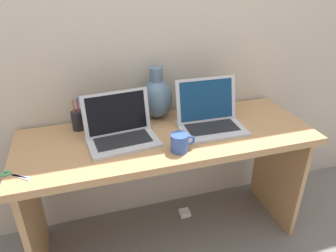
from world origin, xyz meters
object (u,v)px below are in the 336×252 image
Objects in this scene: coffee_mug at (180,143)px; power_brick at (185,213)px; pen_cup at (78,120)px; scissors at (11,175)px; laptop_left at (120,128)px; green_vase at (157,97)px; laptop_right at (209,115)px.

coffee_mug reaches higher than power_brick.
coffee_mug is 0.66× the size of pen_cup.
scissors is 1.90× the size of power_brick.
green_vase is (0.25, 0.20, 0.06)m from laptop_left.
scissors is (-0.76, -0.38, -0.12)m from green_vase.
power_brick is at bearing 14.99° from laptop_left.
pen_cup is 1.44× the size of scissors.
laptop_left is 1.23× the size of green_vase.
laptop_left is at bearing -141.36° from green_vase.
scissors is at bearing -160.94° from laptop_left.
laptop_right is at bearing -52.83° from power_brick.
pen_cup is at bearing 48.92° from scissors.
scissors is 1.22m from power_brick.
laptop_right reaches higher than laptop_left.
laptop_left is at bearing -179.82° from laptop_right.
power_brick is (0.93, 0.29, -0.74)m from scissors.
laptop_left is 2.96× the size of coffee_mug.
scissors is (-1.01, -0.18, -0.07)m from laptop_right.
green_vase reaches higher than coffee_mug.
pen_cup is (-0.46, 0.37, 0.01)m from coffee_mug.
coffee_mug is 0.95× the size of scissors.
laptop_left reaches higher than scissors.
green_vase is at bearing 38.64° from laptop_left.
green_vase is at bearing 141.21° from laptop_right.
laptop_left is at bearing 19.06° from scissors.
laptop_left is 0.50m from laptop_right.
pen_cup is at bearing 141.09° from coffee_mug.
laptop_right is 0.73m from pen_cup.
green_vase is (-0.25, 0.20, 0.06)m from laptop_right.
laptop_right is (0.50, 0.00, 0.00)m from laptop_left.
laptop_left is 2.81× the size of scissors.
green_vase is at bearing 26.35° from scissors.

